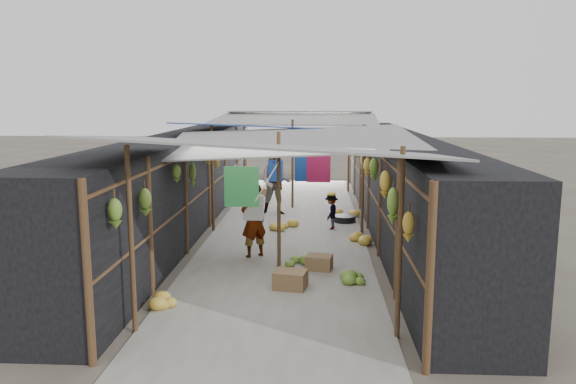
% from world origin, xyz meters
% --- Properties ---
extents(ground, '(80.00, 80.00, 0.00)m').
position_xyz_m(ground, '(0.00, 0.00, 0.00)').
color(ground, '#6B6356').
rests_on(ground, ground).
extents(aisle_slab, '(3.60, 16.00, 0.02)m').
position_xyz_m(aisle_slab, '(0.00, 6.50, 0.01)').
color(aisle_slab, '#9E998E').
rests_on(aisle_slab, ground).
extents(stall_left, '(1.40, 15.00, 2.30)m').
position_xyz_m(stall_left, '(-2.70, 6.50, 1.15)').
color(stall_left, black).
rests_on(stall_left, ground).
extents(stall_right, '(1.40, 15.00, 2.30)m').
position_xyz_m(stall_right, '(2.70, 6.50, 1.15)').
color(stall_right, black).
rests_on(stall_right, ground).
extents(crate_near, '(0.54, 0.47, 0.29)m').
position_xyz_m(crate_near, '(0.76, 2.98, 0.14)').
color(crate_near, brown).
rests_on(crate_near, ground).
extents(crate_mid, '(0.61, 0.53, 0.32)m').
position_xyz_m(crate_mid, '(0.27, 1.88, 0.16)').
color(crate_mid, brown).
rests_on(crate_mid, ground).
extents(crate_back, '(0.50, 0.44, 0.27)m').
position_xyz_m(crate_back, '(-1.12, 10.97, 0.14)').
color(crate_back, brown).
rests_on(crate_back, ground).
extents(black_basin, '(0.59, 0.59, 0.18)m').
position_xyz_m(black_basin, '(1.44, 7.14, 0.09)').
color(black_basin, black).
rests_on(black_basin, ground).
extents(vendor_elderly, '(0.66, 0.61, 1.52)m').
position_xyz_m(vendor_elderly, '(-0.56, 3.78, 0.76)').
color(vendor_elderly, white).
rests_on(vendor_elderly, ground).
extents(shopper_blue, '(0.88, 0.69, 1.82)m').
position_xyz_m(shopper_blue, '(-0.43, 8.06, 0.91)').
color(shopper_blue, '#2041A3').
rests_on(shopper_blue, ground).
extents(vendor_seated, '(0.47, 0.64, 0.89)m').
position_xyz_m(vendor_seated, '(1.07, 6.29, 0.44)').
color(vendor_seated, '#46423D').
rests_on(vendor_seated, ground).
extents(market_canopy, '(5.62, 15.20, 2.77)m').
position_xyz_m(market_canopy, '(0.03, 6.82, 2.41)').
color(market_canopy, brown).
rests_on(market_canopy, ground).
extents(hanging_bananas, '(3.96, 14.04, 0.77)m').
position_xyz_m(hanging_bananas, '(0.01, 6.54, 1.66)').
color(hanging_bananas, olive).
rests_on(hanging_bananas, ground).
extents(floor_bananas, '(3.78, 7.59, 0.34)m').
position_xyz_m(floor_bananas, '(0.45, 4.83, 0.15)').
color(floor_bananas, gold).
rests_on(floor_bananas, ground).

